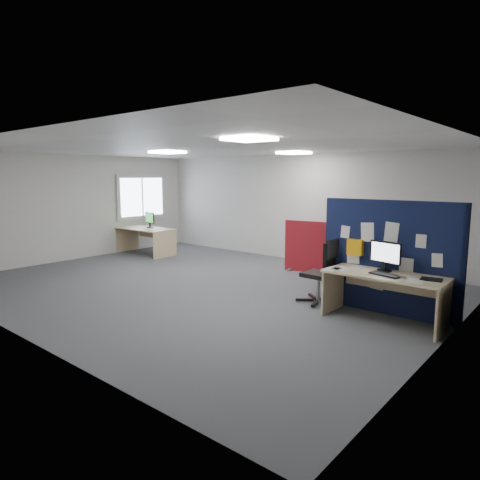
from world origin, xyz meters
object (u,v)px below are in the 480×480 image
Objects in this scene: red_divider at (317,248)px; office_chair at (325,268)px; monitor_second at (150,219)px; main_desk at (385,285)px; second_desk at (146,234)px; monitor_main at (385,255)px; navy_divider at (388,258)px.

red_divider is 1.39× the size of office_chair.
main_desk is at bearing 0.39° from monitor_second.
second_desk is 0.42m from monitor_second.
monitor_main is 7.26m from monitor_second.
office_chair reaches higher than second_desk.
second_desk is at bearing 171.76° from office_chair.
office_chair is (-1.13, 0.21, 0.07)m from main_desk.
navy_divider is 4.61× the size of monitor_second.
navy_divider reaches higher than second_desk.
navy_divider is 1.26× the size of second_desk.
red_divider is 0.89× the size of second_desk.
monitor_second is (0.03, 0.11, 0.41)m from second_desk.
office_chair is (-1.01, -0.15, -0.26)m from navy_divider.
monitor_second reaches higher than second_desk.
office_chair is at bearing -171.06° from monitor_main.
navy_divider is at bearing 112.00° from monitor_main.
red_divider is at bearing 124.28° from office_chair.
main_desk is 1.00× the size of second_desk.
main_desk is 3.37× the size of monitor_main.
monitor_second is 0.43× the size of office_chair.
monitor_main is at bearing 1.31° from monitor_second.
office_chair is (1.27, -1.98, 0.06)m from red_divider.
monitor_second is (-4.84, -0.80, 0.40)m from red_divider.
main_desk is at bearing -8.81° from office_chair.
red_divider is 2.35m from office_chair.
navy_divider reaches higher than office_chair.
monitor_second is at bearing 170.75° from office_chair.
office_chair is (6.10, -1.17, -0.34)m from monitor_second.
monitor_main is (0.04, -0.22, 0.09)m from navy_divider.
navy_divider is 1.42× the size of red_divider.
monitor_main is 0.30× the size of second_desk.
red_divider is 4.92m from monitor_second.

